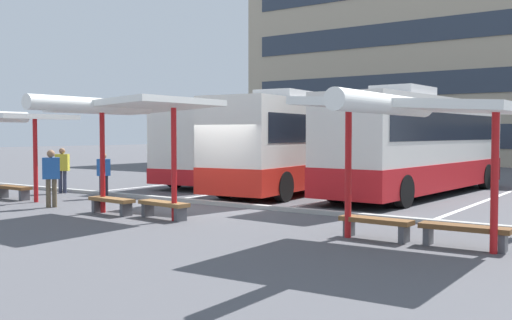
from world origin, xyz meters
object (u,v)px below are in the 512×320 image
waiting_shelter_0 (2,118)px  waiting_passenger_3 (104,172)px  waiting_passenger_1 (62,167)px  waiting_shelter_2 (412,108)px  bench_1 (112,202)px  bench_2 (164,206)px  bench_4 (464,231)px  coach_bus_1 (301,146)px  bench_3 (376,224)px  coach_bus_0 (248,146)px  bench_0 (13,189)px  coach_bus_2 (419,146)px  waiting_passenger_0 (51,174)px  waiting_shelter_1 (128,108)px

waiting_shelter_0 → waiting_passenger_3: waiting_shelter_0 is taller
waiting_passenger_1 → waiting_shelter_2: bearing=-10.7°
bench_1 → bench_2: same height
waiting_shelter_2 → bench_4: 2.58m
coach_bus_1 → waiting_shelter_0: size_ratio=2.36×
coach_bus_1 → bench_3: size_ratio=6.85×
coach_bus_0 → waiting_shelter_2: 15.88m
waiting_shelter_2 → waiting_passenger_3: 12.22m
bench_0 → bench_2: size_ratio=0.97×
bench_1 → waiting_shelter_2: bearing=0.9°
bench_3 → bench_4: bearing=2.0°
waiting_shelter_2 → waiting_passenger_3: (-11.82, 2.49, -1.82)m
coach_bus_2 → waiting_shelter_2: size_ratio=2.12×
coach_bus_1 → waiting_shelter_2: 11.46m
waiting_shelter_0 → bench_0: (-0.00, 0.35, -2.40)m
bench_4 → waiting_passenger_3: size_ratio=1.10×
bench_1 → bench_4: (9.34, 0.61, 0.00)m
coach_bus_2 → bench_2: bearing=-109.3°
coach_bus_2 → waiting_shelter_2: (3.26, -9.69, 0.94)m
waiting_passenger_0 → waiting_passenger_1: size_ratio=1.03×
bench_0 → coach_bus_2: bearing=40.6°
bench_1 → bench_2: size_ratio=0.95×
bench_1 → bench_3: same height
waiting_shelter_0 → waiting_shelter_1: size_ratio=0.94×
coach_bus_2 → waiting_passenger_3: coach_bus_2 is taller
bench_1 → bench_3: (7.54, 0.55, 0.00)m
coach_bus_0 → waiting_passenger_1: (-2.78, -8.03, -0.67)m
waiting_shelter_0 → bench_2: bearing=-0.6°
waiting_passenger_1 → waiting_passenger_3: size_ratio=1.08×
bench_1 → waiting_passenger_3: waiting_passenger_3 is taller
bench_0 → waiting_passenger_3: 3.03m
waiting_shelter_2 → bench_3: size_ratio=3.33×
bench_2 → waiting_passenger_0: size_ratio=0.96×
waiting_passenger_3 → coach_bus_2: bearing=40.1°
coach_bus_1 → waiting_passenger_1: coach_bus_1 is taller
bench_0 → waiting_passenger_3: bearing=42.5°
waiting_shelter_2 → waiting_passenger_3: bearing=168.1°
coach_bus_2 → waiting_passenger_1: bearing=-148.0°
coach_bus_2 → bench_0: coach_bus_2 is taller
bench_2 → waiting_passenger_3: 5.76m
bench_4 → coach_bus_1: bearing=136.2°
waiting_passenger_1 → waiting_shelter_1: bearing=-24.0°
waiting_shelter_1 → coach_bus_2: bearing=66.9°
coach_bus_1 → bench_2: coach_bus_1 is taller
coach_bus_0 → bench_1: 11.43m
bench_2 → waiting_shelter_2: size_ratio=0.32×
coach_bus_0 → waiting_shelter_2: (11.62, -10.76, 1.05)m
coach_bus_1 → waiting_passenger_1: size_ratio=6.38×
waiting_shelter_1 → waiting_shelter_2: (7.54, 0.32, -0.18)m
waiting_shelter_0 → bench_2: (7.38, -0.07, -2.40)m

